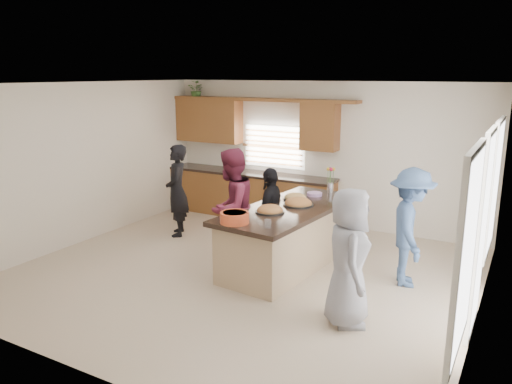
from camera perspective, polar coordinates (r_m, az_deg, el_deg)
The scene contains 18 objects.
floor at distance 7.65m, azimuth -1.55°, elevation -9.20°, with size 6.50×6.50×0.00m, color #BEA88D.
room_shell at distance 7.14m, azimuth -1.65°, elevation 5.03°, with size 6.52×6.02×2.81m.
back_cabinetry at distance 10.36m, azimuth -0.84°, elevation 2.13°, with size 4.08×0.66×2.46m.
right_wall_glazing at distance 6.15m, azimuth 24.43°, elevation -2.89°, with size 0.06×4.00×2.25m.
island at distance 7.79m, azimuth 3.75°, elevation -5.25°, with size 1.40×2.80×0.95m.
platter_front at distance 7.33m, azimuth 1.60°, elevation -2.14°, with size 0.43×0.43×0.17m.
platter_mid at distance 7.74m, azimuth 4.85°, elevation -1.32°, with size 0.47×0.47×0.19m.
platter_back at distance 8.09m, azimuth 4.49°, elevation -0.68°, with size 0.39×0.39×0.16m.
salad_bowl at distance 6.81m, azimuth -2.46°, elevation -2.87°, with size 0.40×0.40×0.15m.
clear_cup at distance 6.60m, azimuth 1.35°, elevation -3.66°, with size 0.09×0.09×0.11m, color white.
plate_stack at distance 8.38m, azimuth 6.70°, elevation -0.24°, with size 0.25×0.25×0.05m, color #B98BCB.
flower_vase at distance 8.63m, azimuth 8.51°, elevation 1.56°, with size 0.14×0.14×0.43m.
potted_plant at distance 10.96m, azimuth -6.79°, elevation 11.52°, with size 0.35×0.30×0.39m, color #477830.
woman_left_back at distance 9.25m, azimuth -9.01°, elevation 0.16°, with size 0.62×0.40×1.69m, color black.
woman_left_mid at distance 7.67m, azimuth -2.85°, elevation -1.86°, with size 0.90×0.70×1.85m, color maroon.
woman_left_front at distance 8.00m, azimuth 1.70°, elevation -2.48°, with size 0.88×0.37×1.50m, color black.
woman_right_back at distance 7.31m, azimuth 17.24°, elevation -3.88°, with size 1.09×0.63×1.69m, color #39547E.
woman_right_front at distance 6.00m, azimuth 10.52°, elevation -7.37°, with size 0.82×0.53×1.67m, color gray.
Camera 1 is at (3.62, -6.06, 2.94)m, focal length 35.00 mm.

